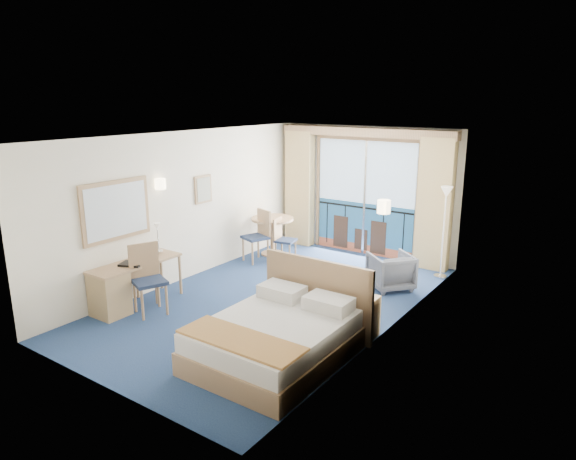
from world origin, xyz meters
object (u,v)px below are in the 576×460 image
at_px(floor_lamp, 445,209).
at_px(round_table, 272,227).
at_px(armchair, 391,271).
at_px(table_chair_a, 282,237).
at_px(table_chair_b, 259,232).
at_px(desk_chair, 147,274).
at_px(nightstand, 359,317).
at_px(bed, 278,337).
at_px(desk, 116,289).

relative_size(floor_lamp, round_table, 1.93).
bearing_deg(armchair, table_chair_a, -55.06).
bearing_deg(round_table, table_chair_b, -86.50).
distance_m(desk_chair, table_chair_a, 3.34).
distance_m(nightstand, desk_chair, 3.31).
bearing_deg(armchair, table_chair_b, -48.38).
xyz_separation_m(armchair, desk_chair, (-2.70, -3.09, 0.29)).
bearing_deg(desk_chair, table_chair_a, 19.15).
xyz_separation_m(nightstand, table_chair_b, (-3.27, 1.92, 0.30)).
height_order(bed, table_chair_b, bed).
distance_m(nightstand, floor_lamp, 3.22).
distance_m(round_table, table_chair_a, 0.45).
xyz_separation_m(floor_lamp, desk_chair, (-3.23, -4.17, -0.69)).
bearing_deg(bed, table_chair_b, 131.22).
bearing_deg(floor_lamp, table_chair_b, -161.47).
relative_size(bed, desk, 1.35).
xyz_separation_m(bed, nightstand, (0.57, 1.17, -0.01)).
bearing_deg(nightstand, bed, -115.92).
distance_m(desk, round_table, 3.86).
distance_m(bed, floor_lamp, 4.40).
bearing_deg(table_chair_b, bed, -28.94).
xyz_separation_m(bed, desk_chair, (-2.54, 0.06, 0.31)).
bearing_deg(nightstand, floor_lamp, 87.66).
relative_size(desk, table_chair_b, 1.45).
bearing_deg(round_table, floor_lamp, 10.61).
relative_size(desk_chair, table_chair_b, 1.03).
bearing_deg(armchair, desk, -1.64).
distance_m(floor_lamp, round_table, 3.56).
height_order(bed, nightstand, bed).
height_order(bed, desk_chair, bed).
bearing_deg(round_table, table_chair_a, -26.53).
relative_size(armchair, desk, 0.46).
bearing_deg(bed, table_chair_a, 124.65).
distance_m(floor_lamp, table_chair_a, 3.25).
xyz_separation_m(desk_chair, table_chair_b, (-0.17, 3.03, -0.02)).
xyz_separation_m(floor_lamp, table_chair_b, (-3.40, -1.14, -0.71)).
height_order(armchair, table_chair_b, table_chair_b).
relative_size(desk, table_chair_a, 1.73).
height_order(bed, round_table, bed).
relative_size(bed, desk_chair, 1.90).
distance_m(floor_lamp, table_chair_b, 3.65).
bearing_deg(floor_lamp, desk, -128.77).
xyz_separation_m(nightstand, desk, (-3.48, -1.43, 0.10)).
height_order(round_table, table_chair_b, table_chair_b).
height_order(floor_lamp, table_chair_a, floor_lamp).
bearing_deg(desk_chair, round_table, 25.73).
bearing_deg(nightstand, round_table, 143.80).
relative_size(round_table, table_chair_a, 1.01).
xyz_separation_m(floor_lamp, round_table, (-3.43, -0.64, -0.69)).
distance_m(floor_lamp, desk, 5.83).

